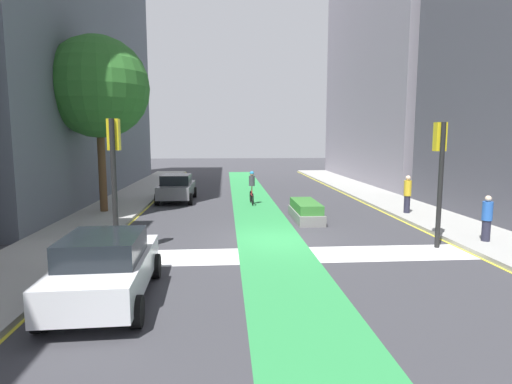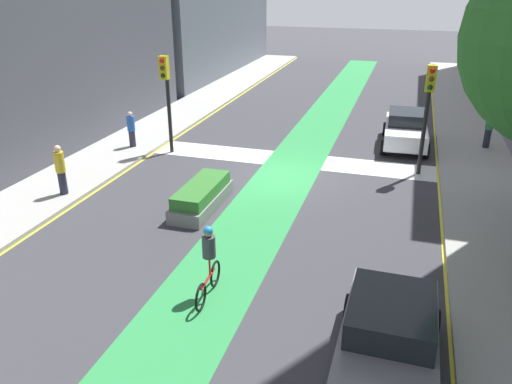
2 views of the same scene
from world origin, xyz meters
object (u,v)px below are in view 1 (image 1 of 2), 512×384
Objects in this scene: median_planter at (306,211)px; street_tree_near at (98,88)px; traffic_signal_near_right at (440,160)px; car_grey_left_far at (177,188)px; cyclist_in_lane at (252,187)px; traffic_signal_near_left at (114,161)px; car_white_left_near at (106,267)px; pedestrian_sidewalk_right_a at (407,194)px; pedestrian_sidewalk_right_b at (487,218)px.

street_tree_near is at bearing 166.97° from median_planter.
traffic_signal_near_right reaches higher than car_grey_left_far.
traffic_signal_near_right is at bearing -59.43° from cyclist_in_lane.
street_tree_near is at bearing -161.27° from cyclist_in_lane.
traffic_signal_near_left is 4.32m from car_white_left_near.
pedestrian_sidewalk_right_a is 5.48m from pedestrian_sidewalk_right_b.
traffic_signal_near_left is 2.29× the size of cyclist_in_lane.
street_tree_near is (-12.98, 7.07, 3.06)m from traffic_signal_near_right.
pedestrian_sidewalk_right_a is 0.22× the size of street_tree_near.
traffic_signal_near_left is 11.24m from cyclist_in_lane.
pedestrian_sidewalk_right_b is at bearing -42.12° from median_planter.
cyclist_in_lane is (4.17, 13.62, 0.17)m from car_white_left_near.
pedestrian_sidewalk_right_b is at bearing -25.35° from street_tree_near.
pedestrian_sidewalk_right_b is at bearing 2.10° from traffic_signal_near_left.
traffic_signal_near_left is at bearing 100.23° from car_white_left_near.
car_grey_left_far is (0.55, 11.39, -2.18)m from traffic_signal_near_left.
car_white_left_near is 12.69m from street_tree_near.
traffic_signal_near_left is (-10.48, -0.39, 0.04)m from traffic_signal_near_right.
street_tree_near reaches higher than pedestrian_sidewalk_right_b.
traffic_signal_near_right is 2.65× the size of pedestrian_sidewalk_right_b.
pedestrian_sidewalk_right_b is at bearing -42.96° from car_grey_left_far.
pedestrian_sidewalk_right_b is (11.75, -10.94, 0.15)m from car_grey_left_far.
pedestrian_sidewalk_right_b is 0.50× the size of median_planter.
car_grey_left_far is 15.06m from car_white_left_near.
pedestrian_sidewalk_right_b is 17.14m from street_tree_near.
traffic_signal_near_left is 9.11m from median_planter.
pedestrian_sidewalk_right_a is at bearing -25.71° from car_grey_left_far.
car_white_left_near is at bearing -74.11° from street_tree_near.
traffic_signal_near_right reaches higher than car_white_left_near.
car_white_left_near is at bearing -125.17° from median_planter.
traffic_signal_near_right is 10.48m from traffic_signal_near_left.
car_white_left_near is 2.69× the size of pedestrian_sidewalk_right_b.
car_white_left_near is (0.66, -3.67, -2.18)m from traffic_signal_near_left.
pedestrian_sidewalk_right_a is at bearing 7.37° from median_planter.
pedestrian_sidewalk_right_a is (11.92, 5.92, -1.92)m from traffic_signal_near_left.
car_white_left_near is at bearing -107.01° from cyclist_in_lane.
pedestrian_sidewalk_right_b is (11.63, 4.12, 0.15)m from car_white_left_near.
street_tree_near is at bearing 173.87° from pedestrian_sidewalk_right_a.
street_tree_near is at bearing -127.89° from car_grey_left_far.
pedestrian_sidewalk_right_b is at bearing -51.84° from cyclist_in_lane.
pedestrian_sidewalk_right_b is (1.82, 0.06, -1.99)m from traffic_signal_near_right.
traffic_signal_near_right reaches higher than cyclist_in_lane.
pedestrian_sidewalk_right_b is at bearing -86.07° from pedestrian_sidewalk_right_a.
street_tree_near is (-3.17, 11.13, 5.20)m from car_white_left_near.
car_grey_left_far is at bearing 132.07° from traffic_signal_near_right.
median_planter is (2.13, -4.68, -0.57)m from cyclist_in_lane.
pedestrian_sidewalk_right_b is (12.30, 0.45, -2.03)m from traffic_signal_near_left.
car_white_left_near is at bearing -160.50° from pedestrian_sidewalk_right_b.
car_white_left_near is at bearing -79.77° from traffic_signal_near_left.
cyclist_in_lane reaches higher than car_grey_left_far.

